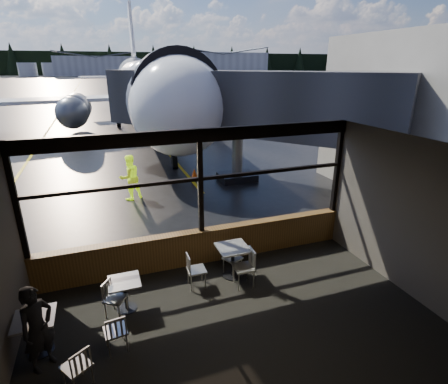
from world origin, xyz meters
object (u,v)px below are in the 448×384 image
cafe_table_mid (126,295)px  cafe_table_near (233,262)px  cafe_table_left (38,335)px  chair_left_s (76,366)px  ground_crew (130,177)px  chair_mid_s (115,331)px  cone_nose (194,174)px  chair_mid_w (115,299)px  jet_bridge (248,125)px  chair_near_w (197,270)px  chair_near_e (244,268)px  chair_near_n (233,259)px  passenger (38,329)px  airliner (145,51)px

cafe_table_mid → cafe_table_near: bearing=9.1°
cafe_table_left → chair_left_s: chair_left_s is taller
chair_left_s → ground_crew: ground_crew is taller
chair_mid_s → ground_crew: 7.82m
cafe_table_near → cafe_table_mid: (-2.56, -0.41, -0.05)m
cafe_table_mid → cone_nose: size_ratio=1.39×
chair_mid_w → cone_nose: size_ratio=1.59×
cafe_table_left → cone_nose: cafe_table_left is taller
jet_bridge → cafe_table_left: size_ratio=15.70×
chair_mid_s → chair_near_w: bearing=28.7°
chair_left_s → ground_crew: size_ratio=0.46×
chair_near_e → chair_near_w: (-1.04, 0.33, -0.04)m
chair_near_n → cafe_table_near: bearing=45.2°
chair_near_e → chair_mid_w: 2.87m
chair_mid_s → passenger: (-1.19, 0.03, 0.39)m
cafe_table_mid → chair_near_w: chair_near_w is taller
cafe_table_left → chair_near_w: 3.33m
jet_bridge → cafe_table_mid: jet_bridge is taller
airliner → chair_left_s: 25.99m
chair_mid_s → chair_mid_w: chair_mid_s is taller
airliner → cone_nose: (-0.21, -15.07, -5.69)m
airliner → chair_mid_s: (-4.17, -24.34, -5.54)m
chair_near_w → chair_left_s: size_ratio=1.07×
cafe_table_near → chair_near_n: bearing=71.1°
ground_crew → cone_nose: 3.36m
cafe_table_mid → chair_near_e: bearing=-0.8°
jet_bridge → cone_nose: bearing=144.0°
cafe_table_mid → cafe_table_left: size_ratio=0.94×
chair_near_e → cone_nose: bearing=-4.4°
chair_mid_w → airliner: bearing=-156.9°
jet_bridge → passenger: 10.71m
cafe_table_near → chair_near_w: 0.95m
chair_near_w → passenger: bearing=-65.1°
airliner → chair_near_e: size_ratio=41.52×
cafe_table_left → chair_mid_w: 1.47m
chair_near_w → chair_near_n: 1.01m
chair_near_w → ground_crew: bearing=-171.1°
chair_near_w → passenger: (-3.07, -1.35, 0.36)m
cafe_table_left → jet_bridge: bearing=46.0°
jet_bridge → chair_near_n: size_ratio=14.41×
cafe_table_mid → chair_near_w: bearing=10.3°
chair_near_w → chair_mid_s: (-1.88, -1.37, -0.03)m
cafe_table_mid → chair_near_e: chair_near_e is taller
cafe_table_near → cafe_table_mid: size_ratio=1.14×
passenger → cone_nose: 10.59m
chair_near_e → chair_near_w: bearing=75.1°
chair_mid_w → chair_left_s: bearing=9.4°
chair_near_n → cafe_table_left: bearing=-9.7°
cafe_table_left → chair_mid_w: size_ratio=0.93×
chair_near_w → ground_crew: ground_crew is taller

